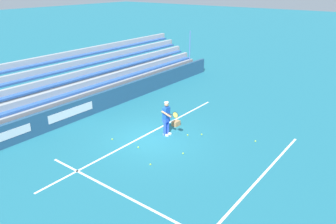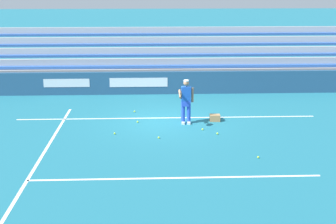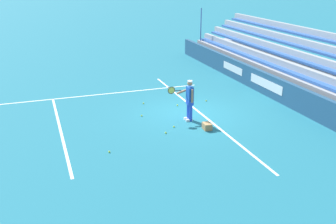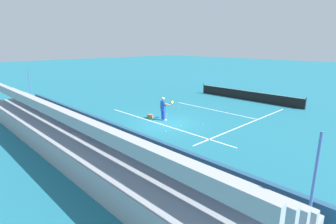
% 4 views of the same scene
% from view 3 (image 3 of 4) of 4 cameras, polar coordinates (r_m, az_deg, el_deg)
% --- Properties ---
extents(ground_plane, '(160.00, 160.00, 0.00)m').
position_cam_3_polar(ground_plane, '(17.25, 3.09, -0.26)').
color(ground_plane, '#1E6B7F').
extents(court_baseline_white, '(12.00, 0.10, 0.01)m').
position_cam_3_polar(court_baseline_white, '(17.44, 4.61, -0.06)').
color(court_baseline_white, white).
rests_on(court_baseline_white, ground).
extents(court_sideline_white, '(0.10, 12.00, 0.01)m').
position_cam_3_polar(court_sideline_white, '(20.08, -12.11, 2.28)').
color(court_sideline_white, white).
rests_on(court_sideline_white, ground).
extents(court_service_line_white, '(8.22, 0.10, 0.01)m').
position_cam_3_polar(court_service_line_white, '(16.10, -15.35, -2.50)').
color(court_service_line_white, white).
rests_on(court_service_line_white, ground).
extents(back_wall_sponsor_board, '(24.15, 0.25, 1.10)m').
position_cam_3_polar(back_wall_sponsor_board, '(19.32, 16.21, 2.91)').
color(back_wall_sponsor_board, navy).
rests_on(back_wall_sponsor_board, ground).
extents(bleacher_stand, '(22.94, 3.20, 3.40)m').
position_cam_3_polar(bleacher_stand, '(20.60, 21.38, 3.98)').
color(bleacher_stand, '#9EA3A8').
rests_on(bleacher_stand, ground).
extents(tennis_player, '(0.58, 0.99, 1.71)m').
position_cam_3_polar(tennis_player, '(16.24, 3.08, 1.77)').
color(tennis_player, blue).
rests_on(tennis_player, ground).
extents(ball_box_cardboard, '(0.42, 0.32, 0.26)m').
position_cam_3_polar(ball_box_cardboard, '(15.61, 5.69, -2.07)').
color(ball_box_cardboard, '#A87F51').
rests_on(ball_box_cardboard, ground).
extents(tennis_ball_midcourt, '(0.07, 0.07, 0.07)m').
position_cam_3_polar(tennis_ball_midcourt, '(18.94, 5.56, 1.65)').
color(tennis_ball_midcourt, '#CCE533').
rests_on(tennis_ball_midcourt, ground).
extents(tennis_ball_far_right, '(0.07, 0.07, 0.07)m').
position_cam_3_polar(tennis_ball_far_right, '(15.75, 0.87, -2.14)').
color(tennis_ball_far_right, '#CCE533').
rests_on(tennis_ball_far_right, ground).
extents(tennis_ball_toward_net, '(0.07, 0.07, 0.07)m').
position_cam_3_polar(tennis_ball_toward_net, '(15.18, -0.32, -3.03)').
color(tennis_ball_toward_net, '#CCE533').
rests_on(tennis_ball_toward_net, ground).
extents(tennis_ball_by_box, '(0.07, 0.07, 0.07)m').
position_cam_3_polar(tennis_ball_by_box, '(18.23, 1.36, 1.00)').
color(tennis_ball_by_box, '#CCE533').
rests_on(tennis_ball_by_box, ground).
extents(tennis_ball_on_baseline, '(0.07, 0.07, 0.07)m').
position_cam_3_polar(tennis_ball_on_baseline, '(18.53, -3.59, 1.28)').
color(tennis_ball_on_baseline, '#CCE533').
rests_on(tennis_ball_on_baseline, ground).
extents(tennis_ball_stray_back, '(0.07, 0.07, 0.07)m').
position_cam_3_polar(tennis_ball_stray_back, '(13.80, -8.53, -5.73)').
color(tennis_ball_stray_back, '#CCE533').
rests_on(tennis_ball_stray_back, ground).
extents(tennis_ball_near_player, '(0.07, 0.07, 0.07)m').
position_cam_3_polar(tennis_ball_near_player, '(16.96, -3.85, -0.53)').
color(tennis_ball_near_player, '#CCE533').
rests_on(tennis_ball_near_player, ground).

